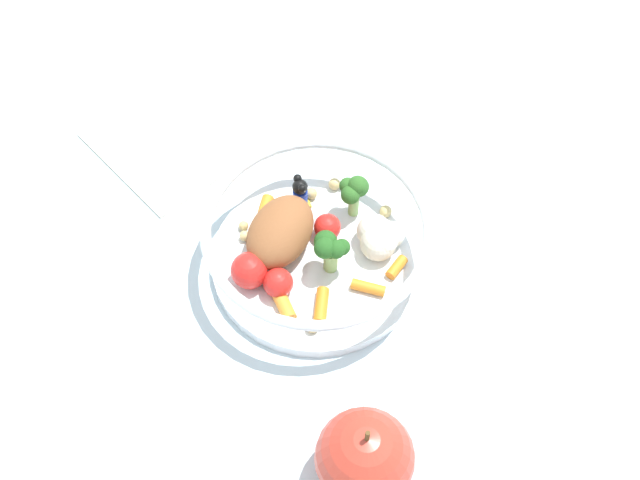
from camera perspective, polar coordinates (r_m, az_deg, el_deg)
name	(u,v)px	position (r m, az deg, el deg)	size (l,w,h in m)	color
ground_plane	(309,257)	(0.78, -0.73, -1.17)	(2.40, 2.40, 0.00)	silver
food_container	(321,240)	(0.76, 0.04, -0.02)	(0.20, 0.20, 0.06)	white
loose_apple	(365,458)	(0.66, 3.05, -14.56)	(0.08, 0.08, 0.09)	#BC3828
folded_napkin	(163,145)	(0.88, -10.64, 6.37)	(0.14, 0.11, 0.01)	silver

